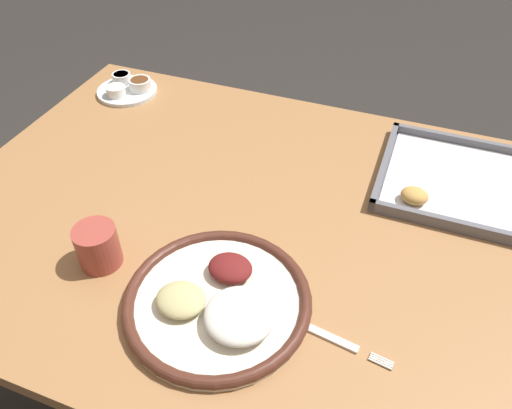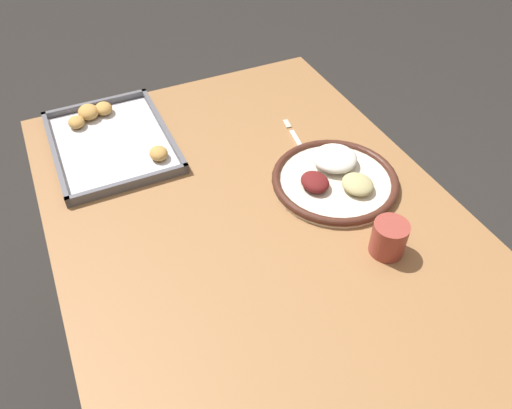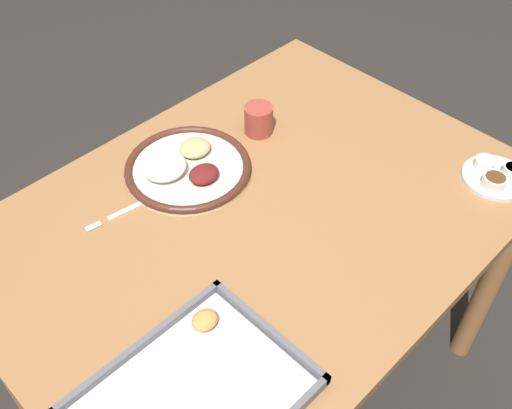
{
  "view_description": "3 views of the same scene",
  "coord_description": "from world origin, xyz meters",
  "px_view_note": "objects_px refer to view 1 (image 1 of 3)",
  "views": [
    {
      "loc": [
        0.25,
        -0.64,
        1.42
      ],
      "look_at": [
        0.01,
        0.0,
        0.8
      ],
      "focal_mm": 35.0,
      "sensor_mm": 36.0,
      "label": 1
    },
    {
      "loc": [
        -0.7,
        0.33,
        1.55
      ],
      "look_at": [
        0.01,
        0.0,
        0.8
      ],
      "focal_mm": 35.0,
      "sensor_mm": 36.0,
      "label": 2
    },
    {
      "loc": [
        0.64,
        0.64,
        1.73
      ],
      "look_at": [
        0.01,
        0.0,
        0.8
      ],
      "focal_mm": 42.0,
      "sensor_mm": 36.0,
      "label": 3
    }
  ],
  "objects_px": {
    "drinking_cup": "(98,246)",
    "saucer_plate": "(128,87)",
    "baking_tray": "(486,186)",
    "dinner_plate": "(219,301)",
    "fork": "(325,335)"
  },
  "relations": [
    {
      "from": "drinking_cup",
      "to": "saucer_plate",
      "type": "bearing_deg",
      "value": 117.06
    },
    {
      "from": "baking_tray",
      "to": "drinking_cup",
      "type": "relative_size",
      "value": 5.02
    },
    {
      "from": "saucer_plate",
      "to": "dinner_plate",
      "type": "bearing_deg",
      "value": -47.24
    },
    {
      "from": "fork",
      "to": "saucer_plate",
      "type": "relative_size",
      "value": 1.24
    },
    {
      "from": "dinner_plate",
      "to": "saucer_plate",
      "type": "height_order",
      "value": "dinner_plate"
    },
    {
      "from": "dinner_plate",
      "to": "drinking_cup",
      "type": "distance_m",
      "value": 0.23
    },
    {
      "from": "fork",
      "to": "baking_tray",
      "type": "relative_size",
      "value": 0.5
    },
    {
      "from": "dinner_plate",
      "to": "baking_tray",
      "type": "relative_size",
      "value": 0.79
    },
    {
      "from": "drinking_cup",
      "to": "dinner_plate",
      "type": "bearing_deg",
      "value": -3.77
    },
    {
      "from": "drinking_cup",
      "to": "baking_tray",
      "type": "bearing_deg",
      "value": 35.28
    },
    {
      "from": "baking_tray",
      "to": "drinking_cup",
      "type": "bearing_deg",
      "value": -144.72
    },
    {
      "from": "dinner_plate",
      "to": "fork",
      "type": "relative_size",
      "value": 1.59
    },
    {
      "from": "fork",
      "to": "baking_tray",
      "type": "height_order",
      "value": "baking_tray"
    },
    {
      "from": "dinner_plate",
      "to": "baking_tray",
      "type": "xyz_separation_m",
      "value": [
        0.38,
        0.45,
        -0.0
      ]
    },
    {
      "from": "fork",
      "to": "drinking_cup",
      "type": "xyz_separation_m",
      "value": [
        -0.4,
        0.01,
        0.04
      ]
    }
  ]
}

